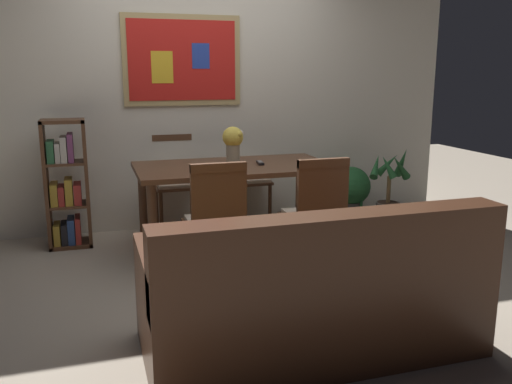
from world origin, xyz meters
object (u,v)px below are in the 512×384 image
Objects in this scene: leather_couch at (312,298)px; potted_palm at (389,195)px; flower_vase at (233,142)px; dining_chair_far_right at (246,170)px; dining_chair_near_left at (216,214)px; potted_ivy at (351,190)px; dining_table at (235,176)px; bookshelf at (66,188)px; dining_chair_far_left at (174,174)px; dining_chair_near_right at (317,208)px; tv_remote at (260,163)px.

potted_palm is at bearing 50.40° from leather_couch.
leather_couch is at bearing -91.46° from flower_vase.
flower_vase is (-0.34, -0.79, 0.39)m from dining_chair_far_right.
dining_chair_near_left is at bearing -153.43° from potted_palm.
dining_chair_near_left is at bearing -142.20° from potted_ivy.
dining_table is at bearing 65.93° from dining_chair_near_left.
bookshelf is at bearing -170.70° from dining_chair_far_right.
dining_chair_far_left is at bearing 115.69° from flower_vase.
potted_palm is (1.61, 0.21, -0.32)m from dining_table.
dining_chair_near_right is (0.40, -0.81, -0.11)m from dining_table.
tv_remote is at bearing -19.18° from bookshelf.
dining_chair_near_left is at bearing -51.73° from bookshelf.
tv_remote is (-1.39, -0.23, 0.42)m from potted_palm.
dining_table is at bearing -172.45° from potted_palm.
dining_table is 0.91m from dining_chair_near_right.
dining_table is 2.95× the size of potted_ivy.
leather_couch is (-0.05, -1.80, -0.34)m from dining_table.
dining_chair_far_left and dining_chair_near_right have the same top height.
dining_chair_far_right is 1.00× the size of dining_chair_far_left.
dining_chair_near_left is at bearing -126.94° from tv_remote.
dining_chair_near_left reaches higher than potted_ivy.
dining_chair_near_left is 2.19m from potted_palm.
potted_palm is at bearing 7.01° from flower_vase.
leather_couch reaches higher than dining_table.
dining_chair_far_left is 1.80m from potted_ivy.
bookshelf reaches higher than dining_table.
flower_vase is at bearing 116.92° from dining_table.
potted_palm is at bearing -25.00° from dining_chair_far_right.
tv_remote is (0.27, 1.78, 0.44)m from leather_couch.
dining_chair_far_right is at bearing 81.53° from leather_couch.
flower_vase is at bearing -64.31° from dining_chair_far_left.
dining_chair_near_right is 0.82× the size of bookshelf.
leather_couch is 2.23× the size of potted_palm.
tv_remote is at bearing -53.54° from dining_chair_far_left.
potted_palm is (2.00, -0.58, -0.21)m from dining_chair_far_left.
bookshelf is (-1.70, -0.28, -0.02)m from dining_chair_far_right.
dining_chair_near_right is 5.68× the size of tv_remote.
dining_table is 1.47m from bookshelf.
flower_vase reaches higher than dining_chair_far_right.
dining_chair_near_left is (-0.68, -1.57, 0.00)m from dining_chair_far_right.
tv_remote is (-1.17, -0.60, 0.44)m from potted_ivy.
dining_table is 0.84m from dining_chair_near_left.
tv_remote is at bearing 81.30° from leather_couch.
dining_chair_far_left is 1.01m from bookshelf.
potted_palm is (1.28, -0.60, -0.21)m from dining_chair_far_right.
dining_chair_far_right is (0.34, 0.81, -0.11)m from dining_table.
dining_chair_far_right is 0.51× the size of leather_couch.
leather_couch is at bearing -60.70° from bookshelf.
dining_table is 0.89m from dining_chair_far_left.
dining_chair_near_left is 0.82× the size of bookshelf.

